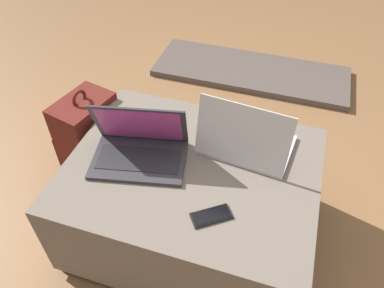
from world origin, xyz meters
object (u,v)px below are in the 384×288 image
Objects in this scene: laptop_far at (245,141)px; cell_phone at (211,216)px; laptop_near at (140,147)px; backpack at (89,140)px.

laptop_far reaches higher than cell_phone.
laptop_near is 0.53m from backpack.
laptop_near reaches higher than backpack.
laptop_far reaches higher than laptop_near.
backpack is (-0.76, 0.41, -0.22)m from cell_phone.
laptop_near is at bearing 25.05° from cell_phone.
laptop_far is at bearing 9.80° from laptop_near.
backpack is (-0.80, 0.05, -0.27)m from laptop_far.
laptop_near reaches higher than cell_phone.
laptop_near is 2.71× the size of cell_phone.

